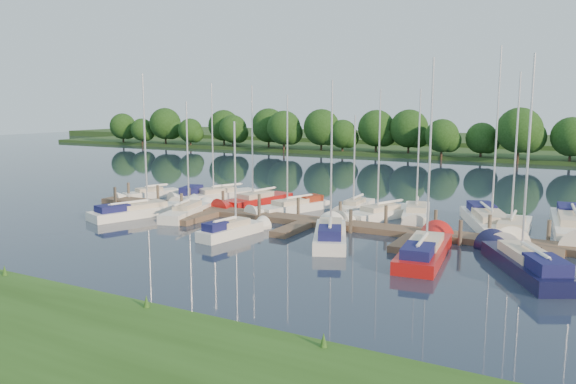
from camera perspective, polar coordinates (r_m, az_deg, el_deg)
The scene contains 24 objects.
ground at distance 33.89m, azimuth -3.66°, elevation -5.76°, with size 260.00×260.00×0.00m, color #192433.
near_bank at distance 22.66m, azimuth -26.42°, elevation -13.59°, with size 90.00×10.00×0.50m, color #234513.
dock at distance 40.04m, azimuth 1.92°, elevation -3.16°, with size 40.00×6.00×0.40m.
mooring_pilings at distance 40.95m, azimuth 2.63°, elevation -2.33°, with size 38.24×2.84×2.00m.
far_shore at distance 104.52m, azimuth 18.84°, elevation 3.88°, with size 180.00×30.00×0.60m, color #223D17.
distant_hill at distance 129.15m, azimuth 20.76°, elevation 4.82°, with size 220.00×40.00×1.40m, color #2C4920.
treeline at distance 91.48m, azimuth 18.03°, elevation 5.59°, with size 146.70×9.94×8.10m.
sailboat_n_0 at distance 53.50m, azimuth -13.94°, elevation -0.29°, with size 3.25×6.09×7.95m.
motorboat at distance 50.55m, azimuth -9.88°, elevation -0.59°, with size 2.51×5.44×1.71m.
sailboat_n_2 at distance 51.15m, azimuth -7.32°, elevation -0.51°, with size 4.94×8.30×10.81m.
sailboat_n_3 at distance 48.17m, azimuth -3.38°, elevation -1.03°, with size 3.32×8.33×10.52m.
sailboat_n_4 at distance 45.15m, azimuth 0.32°, elevation -1.63°, with size 4.03×7.51×9.67m.
sailboat_n_5 at distance 45.90m, azimuth 6.77°, elevation -1.58°, with size 1.57×6.21×8.04m.
sailboat_n_6 at distance 43.10m, azimuth 9.29°, elevation -2.32°, with size 4.44×7.75×10.03m.
sailboat_n_7 at distance 43.59m, azimuth 12.90°, elevation -2.29°, with size 3.40×7.94×10.08m.
sailboat_n_8 at distance 41.51m, azimuth 19.81°, elevation -3.08°, with size 5.42×10.07×12.83m.
sailboat_n_9 at distance 39.70m, azimuth 21.71°, elevation -3.80°, with size 2.29×8.66×10.96m.
sailboat_n_10 at distance 42.50m, azimuth 27.11°, elevation -3.26°, with size 3.62×11.40×14.22m.
sailboat_s_0 at distance 45.08m, azimuth -14.51°, elevation -1.94°, with size 4.52×8.90×11.24m.
sailboat_s_1 at distance 43.87m, azimuth -10.16°, elevation -2.13°, with size 2.99×7.12×9.18m.
sailboat_s_2 at distance 37.03m, azimuth -5.71°, elevation -3.99°, with size 2.14×6.01×7.86m.
sailboat_s_3 at distance 35.55m, azimuth 4.32°, elevation -4.50°, with size 4.50×7.97×10.50m.
sailboat_s_4 at distance 32.83m, azimuth 13.75°, elevation -5.90°, with size 2.94×9.15×11.49m.
sailboat_s_5 at distance 31.61m, azimuth 22.93°, elevation -6.89°, with size 5.65×8.63×11.56m.
Camera 1 is at (17.52, -27.71, 8.55)m, focal length 35.00 mm.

